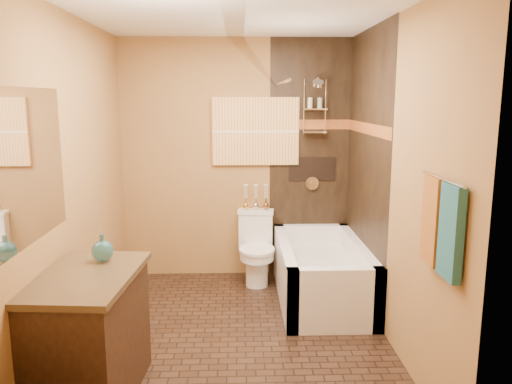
{
  "coord_description": "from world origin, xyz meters",
  "views": [
    {
      "loc": [
        0.03,
        -3.73,
        1.88
      ],
      "look_at": [
        0.17,
        0.4,
        1.11
      ],
      "focal_mm": 35.0,
      "sensor_mm": 36.0,
      "label": 1
    }
  ],
  "objects_px": {
    "sunset_painting": "(256,131)",
    "toilet": "(256,248)",
    "bathtub": "(321,277)",
    "vanity": "(88,337)"
  },
  "relations": [
    {
      "from": "sunset_painting",
      "to": "toilet",
      "type": "distance_m",
      "value": 1.21
    },
    {
      "from": "toilet",
      "to": "vanity",
      "type": "bearing_deg",
      "value": -113.27
    },
    {
      "from": "bathtub",
      "to": "toilet",
      "type": "relative_size",
      "value": 2.05
    },
    {
      "from": "sunset_painting",
      "to": "bathtub",
      "type": "height_order",
      "value": "sunset_painting"
    },
    {
      "from": "toilet",
      "to": "bathtub",
      "type": "bearing_deg",
      "value": -32.52
    },
    {
      "from": "sunset_painting",
      "to": "toilet",
      "type": "height_order",
      "value": "sunset_painting"
    },
    {
      "from": "toilet",
      "to": "vanity",
      "type": "distance_m",
      "value": 2.31
    },
    {
      "from": "sunset_painting",
      "to": "vanity",
      "type": "bearing_deg",
      "value": -116.38
    },
    {
      "from": "sunset_painting",
      "to": "vanity",
      "type": "relative_size",
      "value": 0.92
    },
    {
      "from": "sunset_painting",
      "to": "bathtub",
      "type": "xyz_separation_m",
      "value": [
        0.6,
        -0.73,
        -1.33
      ]
    }
  ]
}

